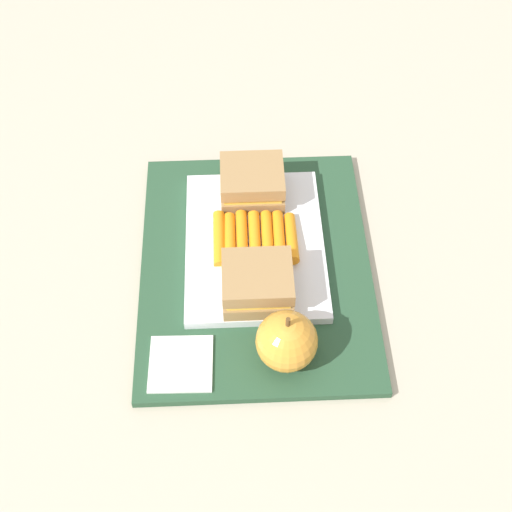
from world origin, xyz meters
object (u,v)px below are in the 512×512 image
object	(u,v)px
sandwich_half_left	(252,183)
paper_napkin	(181,364)
food_tray	(255,244)
sandwich_half_right	(257,283)
apple	(287,341)
carrot_sticks_bundle	(255,238)

from	to	relation	value
sandwich_half_left	paper_napkin	world-z (taller)	sandwich_half_left
sandwich_half_left	paper_napkin	bearing A→B (deg)	-20.34
food_tray	paper_napkin	xyz separation A→B (m)	(0.16, -0.09, -0.00)
sandwich_half_right	apple	bearing A→B (deg)	20.02
sandwich_half_left	paper_napkin	xyz separation A→B (m)	(0.24, -0.09, -0.03)
food_tray	apple	distance (m)	0.16
sandwich_half_left	carrot_sticks_bundle	xyz separation A→B (m)	(0.08, 0.00, -0.02)
paper_napkin	carrot_sticks_bundle	bearing A→B (deg)	151.02
sandwich_half_left	sandwich_half_right	world-z (taller)	same
food_tray	apple	size ratio (longest dim) A/B	2.92
carrot_sticks_bundle	apple	world-z (taller)	apple
apple	paper_napkin	size ratio (longest dim) A/B	1.13
food_tray	paper_napkin	distance (m)	0.18
apple	food_tray	bearing A→B (deg)	-169.74
sandwich_half_right	paper_napkin	size ratio (longest dim) A/B	1.14
food_tray	sandwich_half_right	bearing A→B (deg)	0.00
food_tray	carrot_sticks_bundle	bearing A→B (deg)	27.06
food_tray	paper_napkin	world-z (taller)	food_tray
sandwich_half_left	carrot_sticks_bundle	world-z (taller)	sandwich_half_left
sandwich_half_left	sandwich_half_right	size ratio (longest dim) A/B	1.00
food_tray	sandwich_half_left	xyz separation A→B (m)	(-0.08, 0.00, 0.03)
sandwich_half_right	apple	world-z (taller)	apple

